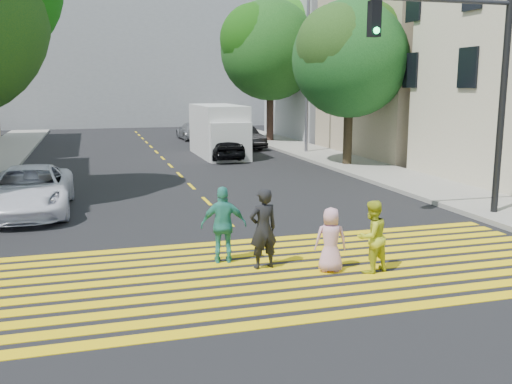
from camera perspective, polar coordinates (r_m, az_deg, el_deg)
name	(u,v)px	position (r m, az deg, el deg)	size (l,w,h in m)	color
ground	(300,293)	(10.98, 4.44, -10.01)	(120.00, 120.00, 0.00)	black
sidewalk_right	(357,166)	(27.70, 10.03, 2.62)	(3.00, 60.00, 0.15)	gray
crosswalk	(279,272)	(12.11, 2.30, -7.96)	(13.40, 5.30, 0.01)	yellow
lane_line	(159,155)	(32.54, -9.64, 3.68)	(0.12, 34.40, 0.01)	yellow
building_right_tan	(433,64)	(34.17, 17.32, 12.08)	(10.00, 10.00, 10.00)	tan
building_right_grey	(349,70)	(43.79, 9.24, 12.00)	(10.00, 10.00, 10.00)	gray
backdrop_block	(126,63)	(57.76, -12.86, 12.50)	(30.00, 8.00, 12.00)	gray
tree_right_near	(351,53)	(27.64, 9.47, 13.57)	(6.90, 6.80, 7.90)	black
tree_right_far	(271,45)	(39.30, 1.55, 14.51)	(7.68, 7.23, 9.65)	black
pedestrian_man	(263,229)	(12.09, 0.73, -3.70)	(0.64, 0.42, 1.74)	black
pedestrian_woman	(372,237)	(12.12, 11.49, -4.40)	(0.74, 0.58, 1.53)	gold
pedestrian_child	(331,240)	(12.03, 7.48, -4.77)	(0.67, 0.44, 1.37)	#D499AF
pedestrian_extra	(224,225)	(12.50, -3.25, -3.32)	(1.00, 0.42, 1.71)	teal
white_sedan	(30,190)	(18.66, -21.68, 0.17)	(2.37, 5.15, 1.43)	white
dark_car_near	(221,146)	(30.03, -3.48, 4.59)	(1.68, 4.17, 1.42)	black
silver_car	(192,131)	(41.38, -6.38, 6.09)	(1.75, 4.31, 1.25)	gray
dark_car_parked	(242,137)	(35.34, -1.40, 5.51)	(1.49, 4.27, 1.41)	black
white_van	(220,132)	(31.39, -3.66, 5.98)	(2.26, 5.93, 2.79)	silver
traffic_signal	(468,71)	(17.33, 20.45, 11.24)	(4.47, 0.39, 6.56)	black
street_lamp	(304,53)	(32.44, 4.85, 13.67)	(2.20, 0.25, 9.75)	slate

